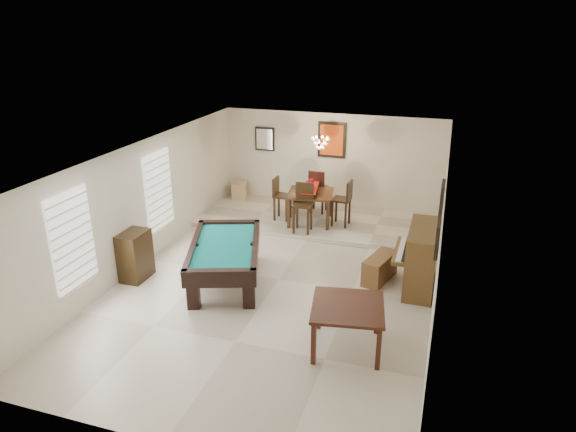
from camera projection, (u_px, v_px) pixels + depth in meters
The scene contains 26 objects.
ground_plane at pixel (279, 280), 10.35m from camera, with size 6.00×9.00×0.02m, color beige.
wall_back at pixel (331, 161), 13.88m from camera, with size 6.00×0.04×2.60m, color silver.
wall_front at pixel (154, 356), 5.87m from camera, with size 6.00×0.04×2.60m, color silver.
wall_left at pixel (143, 204), 10.72m from camera, with size 0.04×9.00×2.60m, color silver.
wall_right at pixel (440, 238), 9.03m from camera, with size 0.04×9.00×2.60m, color silver.
ceiling at pixel (278, 154), 9.41m from camera, with size 6.00×9.00×0.04m, color white.
dining_step at pixel (319, 220), 13.21m from camera, with size 6.00×2.50×0.12m, color beige.
window_left_front at pixel (72, 240), 8.72m from camera, with size 0.06×1.00×1.70m, color white.
window_left_rear at pixel (159, 191), 11.21m from camera, with size 0.06×1.00×1.70m, color white.
pool_table at pixel (225, 264), 10.11m from camera, with size 1.30×2.40×0.80m, color black, non-canonical shape.
square_table at pixel (347, 327), 8.07m from camera, with size 1.11×1.11×0.77m, color black, non-canonical shape.
upright_piano at pixel (414, 257), 9.89m from camera, with size 0.83×1.48×1.24m, color brown, non-canonical shape.
piano_bench at pixel (380, 268), 10.23m from camera, with size 0.37×0.94×0.52m, color brown.
apothecary_chest at pixel (135, 256), 10.23m from camera, with size 0.44×0.66×0.99m, color black.
dining_table at pixel (310, 205), 12.79m from camera, with size 1.09×1.09×0.90m, color black, non-canonical shape.
flower_vase at pixel (311, 183), 12.58m from camera, with size 0.14×0.14×0.24m, color #A60E22, non-canonical shape.
dining_chair_south at pixel (303, 209), 12.15m from camera, with size 0.43×0.43×1.17m, color black, non-canonical shape.
dining_chair_north at pixel (318, 191), 13.44m from camera, with size 0.43×0.43×1.15m, color black, non-canonical shape.
dining_chair_west at pixel (283, 199), 12.93m from camera, with size 0.40×0.40×1.09m, color black, non-canonical shape.
dining_chair_east at pixel (341, 203), 12.55m from camera, with size 0.43×0.43×1.15m, color black, non-canonical shape.
corner_bench at pixel (240, 190), 14.63m from camera, with size 0.40×0.49×0.44m, color tan.
chandelier at pixel (320, 139), 12.40m from camera, with size 0.44×0.44×0.60m, color #FFE5B2, non-canonical shape.
back_painting at pixel (332, 140), 13.63m from camera, with size 0.75×0.06×0.95m, color #D84C14.
back_mirror at pixel (265, 139), 14.20m from camera, with size 0.55×0.06×0.65m, color white.
right_picture_upper at pixel (442, 201), 9.09m from camera, with size 0.06×0.55×0.65m, color slate.
right_picture_lower at pixel (438, 239), 8.01m from camera, with size 0.06×0.45×0.55m, color gray.
Camera 1 is at (2.95, -8.71, 4.92)m, focal length 32.00 mm.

